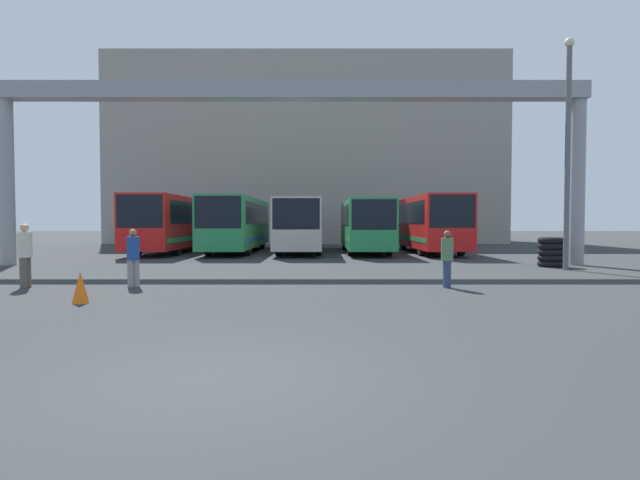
% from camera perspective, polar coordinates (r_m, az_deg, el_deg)
% --- Properties ---
extents(ground_plane, '(200.00, 200.00, 0.00)m').
position_cam_1_polar(ground_plane, '(5.97, -12.05, -15.66)').
color(ground_plane, '#2D3033').
extents(building_backdrop, '(34.26, 12.00, 16.17)m').
position_cam_1_polar(building_backdrop, '(48.07, -1.64, 9.52)').
color(building_backdrop, gray).
rests_on(building_backdrop, ground).
extents(overhead_gantry, '(24.74, 0.80, 7.68)m').
position_cam_1_polar(overhead_gantry, '(21.62, -3.44, 14.02)').
color(overhead_gantry, gray).
rests_on(overhead_gantry, ground).
extents(bus_slot_0, '(2.52, 12.17, 3.28)m').
position_cam_1_polar(bus_slot_0, '(31.88, -16.41, 2.09)').
color(bus_slot_0, red).
rests_on(bus_slot_0, ground).
extents(bus_slot_1, '(2.54, 12.05, 3.22)m').
position_cam_1_polar(bus_slot_1, '(30.97, -9.57, 2.08)').
color(bus_slot_1, '#268C4C').
rests_on(bus_slot_1, ground).
extents(bus_slot_2, '(2.57, 12.12, 3.10)m').
position_cam_1_polar(bus_slot_2, '(30.61, -2.42, 1.99)').
color(bus_slot_2, beige).
rests_on(bus_slot_2, ground).
extents(bus_slot_3, '(2.44, 10.74, 3.05)m').
position_cam_1_polar(bus_slot_3, '(30.02, 4.90, 1.92)').
color(bus_slot_3, '#268C4C').
rests_on(bus_slot_3, ground).
extents(bus_slot_4, '(2.48, 10.30, 3.28)m').
position_cam_1_polar(bus_slot_4, '(30.39, 12.20, 2.13)').
color(bus_slot_4, red).
rests_on(bus_slot_4, ground).
extents(pedestrian_near_left, '(0.37, 0.37, 1.77)m').
position_cam_1_polar(pedestrian_near_left, '(16.02, -30.86, -1.37)').
color(pedestrian_near_left, brown).
rests_on(pedestrian_near_left, ground).
extents(pedestrian_mid_right, '(0.33, 0.33, 1.58)m').
position_cam_1_polar(pedestrian_mid_right, '(14.23, 14.12, -1.94)').
color(pedestrian_mid_right, navy).
rests_on(pedestrian_mid_right, ground).
extents(pedestrian_mid_left, '(0.34, 0.34, 1.62)m').
position_cam_1_polar(pedestrian_mid_left, '(14.89, -20.78, -1.76)').
color(pedestrian_mid_left, gray).
rests_on(pedestrian_mid_left, ground).
extents(traffic_cone, '(0.37, 0.37, 0.72)m').
position_cam_1_polar(traffic_cone, '(12.41, -25.92, -4.90)').
color(traffic_cone, orange).
rests_on(traffic_cone, ground).
extents(tire_stack, '(1.04, 1.04, 1.20)m').
position_cam_1_polar(tire_stack, '(22.39, 24.68, -1.26)').
color(tire_stack, black).
rests_on(tire_stack, ground).
extents(lamp_post, '(0.36, 0.36, 8.76)m').
position_cam_1_polar(lamp_post, '(21.35, 26.25, 9.72)').
color(lamp_post, '#595B60').
rests_on(lamp_post, ground).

